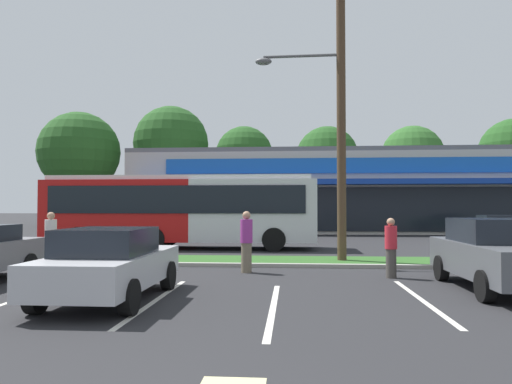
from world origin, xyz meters
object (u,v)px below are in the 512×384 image
at_px(bus_stop_bench, 109,252).
at_px(car_2, 95,225).
at_px(car_4, 110,263).
at_px(pedestrian_by_pole, 391,248).
at_px(car_5, 497,227).
at_px(pedestrian_mid, 246,242).
at_px(car_1, 221,226).
at_px(pedestrian_near_bench, 51,240).
at_px(utility_pole, 337,108).
at_px(city_bus, 181,209).
at_px(car_0, 498,254).

relative_size(bus_stop_bench, car_2, 0.39).
distance_m(car_4, pedestrian_by_pole, 7.19).
relative_size(car_5, pedestrian_mid, 2.54).
height_order(car_1, pedestrian_near_bench, pedestrian_near_bench).
relative_size(utility_pole, car_4, 2.32).
height_order(city_bus, car_0, city_bus).
xyz_separation_m(car_0, car_1, (-8.76, 16.08, -0.07)).
height_order(car_1, pedestrian_by_pole, pedestrian_by_pole).
height_order(car_5, pedestrian_mid, pedestrian_mid).
height_order(city_bus, pedestrian_near_bench, city_bus).
xyz_separation_m(utility_pole, car_1, (-5.60, 11.31, -4.44)).
bearing_deg(car_0, city_bus, -135.96).
relative_size(city_bus, pedestrian_by_pole, 7.66).
distance_m(pedestrian_near_bench, pedestrian_by_pole, 9.98).
bearing_deg(bus_stop_bench, car_0, 163.72).
height_order(city_bus, pedestrian_by_pole, city_bus).
relative_size(car_1, pedestrian_near_bench, 2.64).
bearing_deg(bus_stop_bench, car_1, -96.35).
relative_size(bus_stop_bench, car_5, 0.36).
height_order(utility_pole, car_0, utility_pole).
bearing_deg(pedestrian_by_pole, car_2, 27.69).
bearing_deg(car_0, bus_stop_bench, -106.28).
bearing_deg(car_2, car_1, 177.51).
xyz_separation_m(bus_stop_bench, car_4, (1.91, -4.81, 0.24)).
bearing_deg(bus_stop_bench, car_2, -65.42).
xyz_separation_m(car_0, car_5, (6.58, 15.99, -0.09)).
bearing_deg(car_2, pedestrian_mid, 126.64).
relative_size(car_0, car_5, 1.00).
bearing_deg(city_bus, pedestrian_near_bench, -107.96).
xyz_separation_m(bus_stop_bench, car_5, (16.80, 13.01, 0.23)).
distance_m(bus_stop_bench, car_2, 14.76).
relative_size(utility_pole, bus_stop_bench, 6.05).
xyz_separation_m(car_1, car_5, (15.34, -0.09, -0.01)).
height_order(car_2, pedestrian_by_pole, pedestrian_by_pole).
bearing_deg(car_4, pedestrian_mid, -28.96).
xyz_separation_m(car_4, pedestrian_near_bench, (-3.65, 4.60, 0.12)).
xyz_separation_m(car_1, pedestrian_mid, (2.81, -13.65, 0.14)).
height_order(car_0, car_1, car_0).
bearing_deg(pedestrian_mid, utility_pole, 56.83).
distance_m(car_1, pedestrian_mid, 13.94).
bearing_deg(pedestrian_near_bench, car_4, -106.05).
bearing_deg(city_bus, car_2, 136.13).
relative_size(bus_stop_bench, pedestrian_mid, 0.91).
distance_m(car_5, pedestrian_by_pole, 16.69).
distance_m(city_bus, bus_stop_bench, 7.12).
bearing_deg(pedestrian_by_pole, car_4, 102.79).
bearing_deg(bus_stop_bench, pedestrian_by_pole, 171.07).
distance_m(car_4, car_5, 23.22).
height_order(utility_pole, bus_stop_bench, utility_pole).
distance_m(city_bus, car_0, 13.89).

